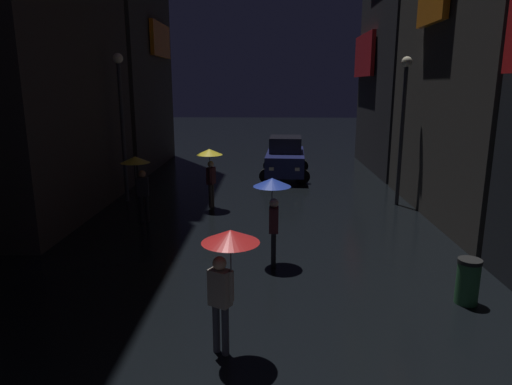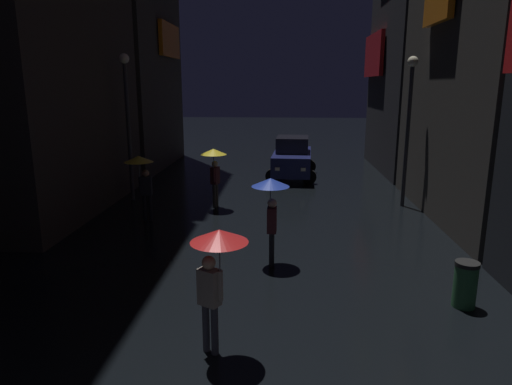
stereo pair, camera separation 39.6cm
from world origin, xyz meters
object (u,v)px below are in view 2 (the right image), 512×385
at_px(trash_bin, 465,284).
at_px(pedestrian_foreground_right_yellow, 214,161).
at_px(pedestrian_near_crossing_blue, 271,197).
at_px(car_distant, 292,158).
at_px(streetlamp_right_far, 409,114).
at_px(pedestrian_foreground_left_yellow, 141,170).
at_px(streetlamp_left_far, 127,110).
at_px(pedestrian_midstreet_centre_red, 216,257).

bearing_deg(trash_bin, pedestrian_foreground_right_yellow, 130.49).
bearing_deg(pedestrian_near_crossing_blue, car_distant, 86.47).
bearing_deg(streetlamp_right_far, pedestrian_foreground_left_yellow, -164.22).
xyz_separation_m(pedestrian_foreground_right_yellow, trash_bin, (6.01, -7.04, -1.20)).
distance_m(pedestrian_foreground_left_yellow, streetlamp_left_far, 3.44).
xyz_separation_m(car_distant, streetlamp_right_far, (3.91, -4.95, 2.35)).
distance_m(pedestrian_foreground_right_yellow, pedestrian_near_crossing_blue, 5.51).
bearing_deg(car_distant, pedestrian_foreground_right_yellow, -116.42).
xyz_separation_m(pedestrian_near_crossing_blue, pedestrian_foreground_left_yellow, (-4.16, 3.30, 0.00)).
bearing_deg(pedestrian_midstreet_centre_red, pedestrian_foreground_right_yellow, 98.99).
relative_size(pedestrian_foreground_right_yellow, streetlamp_right_far, 0.41).
bearing_deg(pedestrian_near_crossing_blue, streetlamp_left_far, 132.04).
distance_m(car_distant, trash_bin, 13.09).
bearing_deg(streetlamp_right_far, pedestrian_midstreet_centre_red, -118.72).
distance_m(car_distant, streetlamp_right_far, 6.73).
xyz_separation_m(pedestrian_midstreet_centre_red, streetlamp_right_far, (5.29, 9.66, 1.61)).
height_order(pedestrian_midstreet_centre_red, pedestrian_foreground_right_yellow, same).
bearing_deg(pedestrian_foreground_left_yellow, pedestrian_near_crossing_blue, -38.45).
relative_size(pedestrian_midstreet_centre_red, car_distant, 0.50).
bearing_deg(pedestrian_midstreet_centre_red, streetlamp_left_far, 115.39).
height_order(car_distant, streetlamp_left_far, streetlamp_left_far).
bearing_deg(streetlamp_left_far, trash_bin, -40.67).
distance_m(pedestrian_foreground_right_yellow, streetlamp_right_far, 6.94).
distance_m(pedestrian_midstreet_centre_red, streetlamp_left_far, 11.10).
bearing_deg(streetlamp_right_far, trash_bin, -95.17).
distance_m(pedestrian_midstreet_centre_red, streetlamp_right_far, 11.13).
height_order(pedestrian_foreground_right_yellow, streetlamp_right_far, streetlamp_right_far).
distance_m(pedestrian_foreground_right_yellow, streetlamp_left_far, 3.82).
height_order(pedestrian_foreground_left_yellow, trash_bin, pedestrian_foreground_left_yellow).
relative_size(car_distant, streetlamp_right_far, 0.81).
relative_size(pedestrian_midstreet_centre_red, pedestrian_near_crossing_blue, 1.00).
height_order(pedestrian_midstreet_centre_red, pedestrian_near_crossing_blue, same).
height_order(streetlamp_right_far, trash_bin, streetlamp_right_far).
bearing_deg(streetlamp_left_far, pedestrian_midstreet_centre_red, -64.61).
height_order(pedestrian_foreground_left_yellow, car_distant, pedestrian_foreground_left_yellow).
relative_size(pedestrian_near_crossing_blue, trash_bin, 2.28).
bearing_deg(trash_bin, streetlamp_left_far, 139.33).
height_order(car_distant, trash_bin, car_distant).
bearing_deg(pedestrian_foreground_right_yellow, trash_bin, -49.51).
xyz_separation_m(streetlamp_right_far, streetlamp_left_far, (-10.00, 0.25, 0.08)).
distance_m(pedestrian_foreground_left_yellow, car_distant, 8.87).
bearing_deg(pedestrian_midstreet_centre_red, pedestrian_foreground_left_yellow, 115.54).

